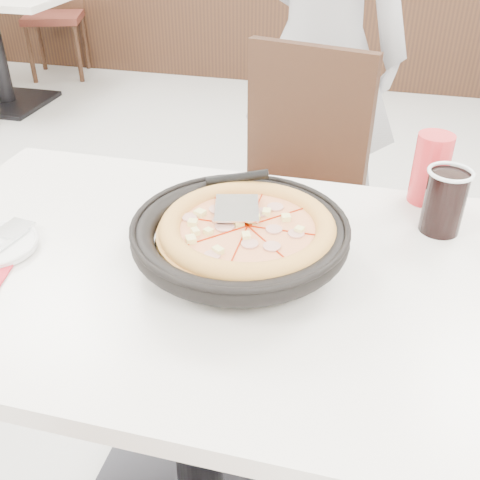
% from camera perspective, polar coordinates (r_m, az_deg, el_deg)
% --- Properties ---
extents(floor, '(7.00, 7.00, 0.00)m').
position_cam_1_polar(floor, '(1.69, -9.47, -22.31)').
color(floor, '#A8A8A3').
rests_on(floor, ground).
extents(wainscot_back, '(5.90, 0.03, 1.10)m').
position_cam_1_polar(wainscot_back, '(4.43, 8.39, 22.10)').
color(wainscot_back, black).
rests_on(wainscot_back, floor).
extents(main_table, '(1.25, 0.88, 0.75)m').
position_cam_1_polar(main_table, '(1.34, -4.56, -15.23)').
color(main_table, silver).
rests_on(main_table, floor).
extents(chair_far, '(0.51, 0.51, 0.95)m').
position_cam_1_polar(chair_far, '(1.80, 4.06, 3.02)').
color(chair_far, black).
rests_on(chair_far, floor).
extents(trivet, '(0.12, 0.12, 0.04)m').
position_cam_1_polar(trivet, '(1.08, -1.78, -1.11)').
color(trivet, black).
rests_on(trivet, main_table).
extents(pizza_pan, '(0.34, 0.34, 0.01)m').
position_cam_1_polar(pizza_pan, '(1.06, 0.00, -0.36)').
color(pizza_pan, black).
rests_on(pizza_pan, trivet).
extents(pizza, '(0.36, 0.36, 0.02)m').
position_cam_1_polar(pizza, '(1.05, 0.77, 0.43)').
color(pizza, gold).
rests_on(pizza, pizza_pan).
extents(pizza_server, '(0.11, 0.12, 0.00)m').
position_cam_1_polar(pizza_server, '(1.07, -0.33, 3.29)').
color(pizza_server, silver).
rests_on(pizza_server, pizza).
extents(cola_glass, '(0.09, 0.09, 0.13)m').
position_cam_1_polar(cola_glass, '(1.22, 20.02, 3.56)').
color(cola_glass, black).
rests_on(cola_glass, main_table).
extents(red_cup, '(0.08, 0.08, 0.16)m').
position_cam_1_polar(red_cup, '(1.32, 18.78, 6.87)').
color(red_cup, red).
rests_on(red_cup, main_table).
extents(diner_person, '(0.69, 0.52, 1.70)m').
position_cam_1_polar(diner_person, '(2.14, 8.18, 18.59)').
color(diner_person, '#9F9FA3').
rests_on(diner_person, floor).
extents(bg_chair_left_far, '(0.53, 0.53, 0.95)m').
position_cam_1_polar(bg_chair_left_far, '(4.88, -18.48, 20.97)').
color(bg_chair_left_far, black).
rests_on(bg_chair_left_far, floor).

